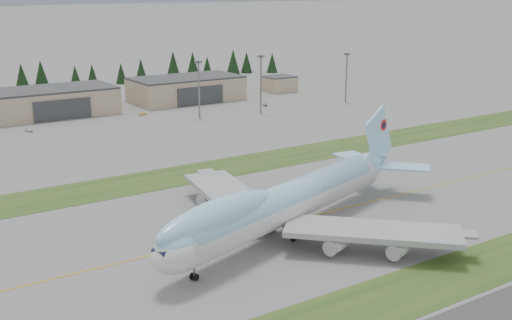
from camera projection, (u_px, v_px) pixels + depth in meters
ground at (318, 215)px, 144.24m from camera, size 7000.00×7000.00×0.00m
grass_strip_near at (452, 276)px, 113.65m from camera, size 400.00×14.00×0.08m
grass_strip_far at (217, 169)px, 180.46m from camera, size 400.00×18.00×0.08m
taxiway_line_main at (318, 215)px, 144.24m from camera, size 400.00×0.40×0.02m
boeing_747_freighter at (286, 202)px, 130.64m from camera, size 81.94×67.71×21.68m
hangar_center at (52, 101)px, 255.49m from camera, size 48.00×26.60×10.80m
hangar_right at (186, 89)px, 287.45m from camera, size 48.00×26.60×10.80m
control_shed at (279, 84)px, 312.98m from camera, size 14.00×12.00×7.60m
floodlight_masts at (96, 87)px, 221.93m from camera, size 202.80×8.40×23.93m
service_vehicle_a at (29, 132)px, 227.11m from camera, size 2.12×4.10×1.34m
service_vehicle_b at (143, 115)px, 256.31m from camera, size 3.56×1.63×1.13m
service_vehicle_c at (265, 106)px, 276.43m from camera, size 3.15×4.28×1.15m
conifer_belt at (29, 78)px, 309.17m from camera, size 270.81×15.42×16.46m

